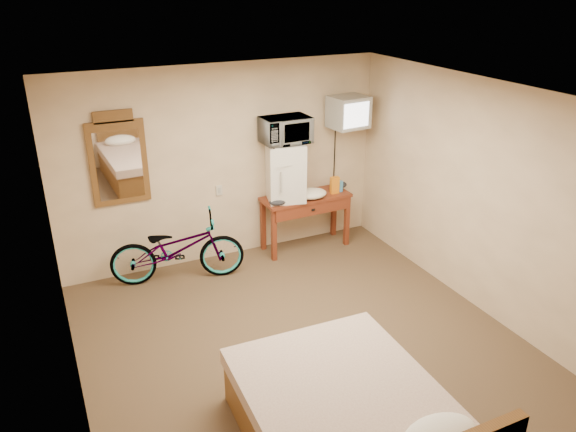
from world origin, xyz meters
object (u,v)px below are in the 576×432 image
Objects in this scene: desk at (307,206)px; bed at (353,427)px; wall_mirror at (118,160)px; crt_television at (348,112)px; microwave at (285,130)px; mini_fridge at (286,172)px; blue_cup at (340,186)px; bicycle at (177,249)px.

bed is (-1.33, -3.38, -0.32)m from desk.
crt_television is at bearing -4.96° from wall_mirror.
bed reaches higher than desk.
microwave is 0.90m from crt_television.
wall_mirror reaches higher than crt_television.
wall_mirror reaches higher than mini_fridge.
desk is at bearing -8.91° from microwave.
blue_cup is at bearing -5.70° from wall_mirror.
mini_fridge is (-0.29, 0.04, 0.51)m from desk.
blue_cup is 2.33m from bicycle.
crt_television is (0.88, -0.02, 0.69)m from mini_fridge.
bicycle is (-2.39, -0.13, -1.39)m from crt_television.
bed is (-1.92, -3.40, -1.52)m from crt_television.
desk is 1.34m from crt_television.
bicycle is (-1.80, -0.11, -0.19)m from desk.
microwave is 1.00× the size of crt_television.
bed is at bearing -159.17° from bicycle.
wall_mirror reaches higher than bed.
microwave is 4.16× the size of blue_cup.
crt_television is 0.54× the size of wall_mirror.
bed is (-1.04, -3.42, -0.83)m from mini_fridge.
blue_cup is at bearing -3.69° from mini_fridge.
wall_mirror reaches higher than microwave.
bed is at bearing -118.42° from blue_cup.
crt_television reaches higher than microwave.
mini_fridge is at bearing -124.74° from microwave.
desk is at bearing -178.31° from crt_television.
desk is 1.08× the size of wall_mirror.
mini_fridge is 0.68× the size of wall_mirror.
blue_cup is at bearing -4.77° from microwave.
microwave reaches higher than bed.
desk is at bearing -6.66° from wall_mirror.
mini_fridge is 0.47× the size of bicycle.
bed reaches higher than blue_cup.
bed is (-1.83, -3.37, -0.52)m from blue_cup.
mini_fridge reaches higher than desk.
microwave is at bearing 178.53° from crt_television.
wall_mirror reaches higher than blue_cup.
desk is 2.01× the size of crt_television.
wall_mirror reaches higher than bicycle.
bicycle is (-2.30, -0.10, -0.40)m from blue_cup.
blue_cup reaches higher than desk.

